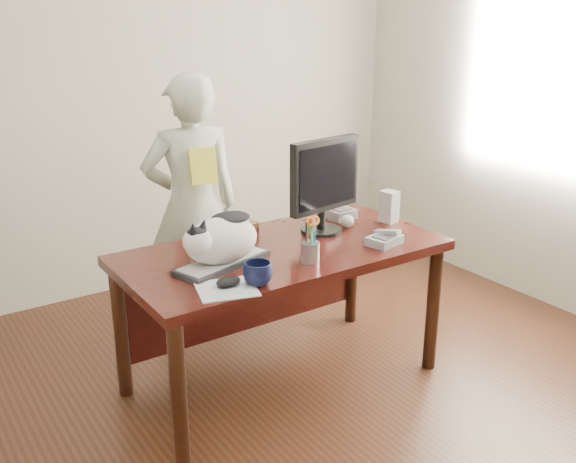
{
  "coord_description": "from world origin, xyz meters",
  "views": [
    {
      "loc": [
        -1.64,
        -1.89,
        1.86
      ],
      "look_at": [
        0.0,
        0.55,
        0.85
      ],
      "focal_mm": 40.0,
      "sensor_mm": 36.0,
      "label": 1
    }
  ],
  "objects_px": {
    "cat": "(219,239)",
    "person": "(192,206)",
    "book_stack": "(237,227)",
    "desk": "(274,270)",
    "keyboard": "(222,262)",
    "mouse": "(228,281)",
    "coffee_mug": "(258,274)",
    "baseball": "(347,221)",
    "phone": "(384,239)",
    "calculator": "(337,212)",
    "pen_cup": "(310,250)",
    "speaker": "(389,206)",
    "monitor": "(325,181)"
  },
  "relations": [
    {
      "from": "pen_cup",
      "to": "phone",
      "type": "bearing_deg",
      "value": -1.18
    },
    {
      "from": "book_stack",
      "to": "desk",
      "type": "bearing_deg",
      "value": -80.42
    },
    {
      "from": "calculator",
      "to": "monitor",
      "type": "bearing_deg",
      "value": -145.38
    },
    {
      "from": "phone",
      "to": "book_stack",
      "type": "xyz_separation_m",
      "value": [
        -0.53,
        0.56,
        0.01
      ]
    },
    {
      "from": "coffee_mug",
      "to": "phone",
      "type": "height_order",
      "value": "coffee_mug"
    },
    {
      "from": "pen_cup",
      "to": "baseball",
      "type": "distance_m",
      "value": 0.55
    },
    {
      "from": "person",
      "to": "cat",
      "type": "bearing_deg",
      "value": 85.7
    },
    {
      "from": "speaker",
      "to": "cat",
      "type": "bearing_deg",
      "value": 172.43
    },
    {
      "from": "coffee_mug",
      "to": "baseball",
      "type": "distance_m",
      "value": 0.89
    },
    {
      "from": "phone",
      "to": "baseball",
      "type": "distance_m",
      "value": 0.31
    },
    {
      "from": "baseball",
      "to": "pen_cup",
      "type": "bearing_deg",
      "value": -147.15
    },
    {
      "from": "keyboard",
      "to": "mouse",
      "type": "xyz_separation_m",
      "value": [
        -0.1,
        -0.23,
        0.01
      ]
    },
    {
      "from": "cat",
      "to": "person",
      "type": "relative_size",
      "value": 0.29
    },
    {
      "from": "book_stack",
      "to": "calculator",
      "type": "bearing_deg",
      "value": -14.85
    },
    {
      "from": "mouse",
      "to": "book_stack",
      "type": "bearing_deg",
      "value": 73.3
    },
    {
      "from": "coffee_mug",
      "to": "calculator",
      "type": "xyz_separation_m",
      "value": [
        0.88,
        0.57,
        -0.02
      ]
    },
    {
      "from": "desk",
      "to": "cat",
      "type": "bearing_deg",
      "value": -161.93
    },
    {
      "from": "cat",
      "to": "desk",
      "type": "bearing_deg",
      "value": 1.04
    },
    {
      "from": "monitor",
      "to": "speaker",
      "type": "distance_m",
      "value": 0.46
    },
    {
      "from": "keyboard",
      "to": "book_stack",
      "type": "distance_m",
      "value": 0.45
    },
    {
      "from": "phone",
      "to": "coffee_mug",
      "type": "bearing_deg",
      "value": 173.23
    },
    {
      "from": "desk",
      "to": "book_stack",
      "type": "xyz_separation_m",
      "value": [
        -0.08,
        0.24,
        0.18
      ]
    },
    {
      "from": "baseball",
      "to": "person",
      "type": "bearing_deg",
      "value": 126.76
    },
    {
      "from": "cat",
      "to": "baseball",
      "type": "xyz_separation_m",
      "value": [
        0.84,
        0.11,
        -0.1
      ]
    },
    {
      "from": "mouse",
      "to": "calculator",
      "type": "relative_size",
      "value": 0.64
    },
    {
      "from": "mouse",
      "to": "book_stack",
      "type": "height_order",
      "value": "book_stack"
    },
    {
      "from": "mouse",
      "to": "speaker",
      "type": "distance_m",
      "value": 1.21
    },
    {
      "from": "monitor",
      "to": "person",
      "type": "distance_m",
      "value": 0.89
    },
    {
      "from": "desk",
      "to": "keyboard",
      "type": "height_order",
      "value": "keyboard"
    },
    {
      "from": "mouse",
      "to": "baseball",
      "type": "height_order",
      "value": "baseball"
    },
    {
      "from": "phone",
      "to": "person",
      "type": "distance_m",
      "value": 1.19
    },
    {
      "from": "phone",
      "to": "cat",
      "type": "bearing_deg",
      "value": 154.2
    },
    {
      "from": "coffee_mug",
      "to": "desk",
      "type": "bearing_deg",
      "value": 49.7
    },
    {
      "from": "mouse",
      "to": "monitor",
      "type": "bearing_deg",
      "value": 40.05
    },
    {
      "from": "desk",
      "to": "book_stack",
      "type": "distance_m",
      "value": 0.31
    },
    {
      "from": "desk",
      "to": "calculator",
      "type": "bearing_deg",
      "value": 17.39
    },
    {
      "from": "coffee_mug",
      "to": "speaker",
      "type": "relative_size",
      "value": 0.73
    },
    {
      "from": "monitor",
      "to": "book_stack",
      "type": "height_order",
      "value": "monitor"
    },
    {
      "from": "book_stack",
      "to": "person",
      "type": "distance_m",
      "value": 0.5
    },
    {
      "from": "cat",
      "to": "baseball",
      "type": "distance_m",
      "value": 0.85
    },
    {
      "from": "desk",
      "to": "speaker",
      "type": "xyz_separation_m",
      "value": [
        0.72,
        -0.06,
        0.24
      ]
    },
    {
      "from": "mouse",
      "to": "coffee_mug",
      "type": "bearing_deg",
      "value": -6.65
    },
    {
      "from": "monitor",
      "to": "mouse",
      "type": "xyz_separation_m",
      "value": [
        -0.76,
        -0.34,
        -0.26
      ]
    },
    {
      "from": "baseball",
      "to": "book_stack",
      "type": "relative_size",
      "value": 0.33
    },
    {
      "from": "monitor",
      "to": "book_stack",
      "type": "xyz_separation_m",
      "value": [
        -0.39,
        0.24,
        -0.25
      ]
    },
    {
      "from": "monitor",
      "to": "book_stack",
      "type": "bearing_deg",
      "value": 139.43
    },
    {
      "from": "cat",
      "to": "coffee_mug",
      "type": "height_order",
      "value": "cat"
    },
    {
      "from": "desk",
      "to": "phone",
      "type": "bearing_deg",
      "value": -34.87
    },
    {
      "from": "cat",
      "to": "mouse",
      "type": "xyz_separation_m",
      "value": [
        -0.08,
        -0.23,
        -0.11
      ]
    },
    {
      "from": "mouse",
      "to": "coffee_mug",
      "type": "xyz_separation_m",
      "value": [
        0.12,
        -0.05,
        0.03
      ]
    }
  ]
}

